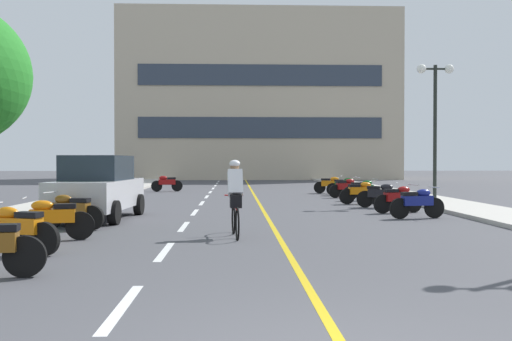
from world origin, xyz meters
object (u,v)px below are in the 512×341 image
at_px(motorcycle_1, 16,228).
at_px(cyclist_rider, 235,196).
at_px(motorcycle_2, 52,218).
at_px(motorcycle_4, 417,202).
at_px(motorcycle_12, 167,183).
at_px(motorcycle_9, 346,187).
at_px(street_lamp_mid, 435,101).
at_px(motorcycle_10, 344,186).
at_px(parked_car_near, 98,187).
at_px(motorcycle_5, 398,198).
at_px(motorcycle_8, 363,189).
at_px(motorcycle_7, 361,192).
at_px(motorcycle_3, 70,210).
at_px(motorcycle_6, 381,195).
at_px(motorcycle_11, 331,184).

relative_size(motorcycle_1, cyclist_rider, 0.93).
xyz_separation_m(motorcycle_2, motorcycle_4, (9.10, 4.27, 0.00)).
bearing_deg(motorcycle_2, motorcycle_1, -92.02).
height_order(motorcycle_2, motorcycle_12, same).
relative_size(motorcycle_1, motorcycle_9, 1.00).
xyz_separation_m(street_lamp_mid, motorcycle_10, (-2.59, 5.05, -3.53)).
height_order(parked_car_near, motorcycle_5, parked_car_near).
bearing_deg(motorcycle_8, motorcycle_2, -128.18).
bearing_deg(street_lamp_mid, motorcycle_7, -174.00).
relative_size(motorcycle_5, cyclist_rider, 0.95).
height_order(motorcycle_8, motorcycle_12, same).
bearing_deg(motorcycle_10, motorcycle_3, -124.86).
bearing_deg(motorcycle_6, motorcycle_2, -138.40).
bearing_deg(motorcycle_8, cyclist_rider, -115.61).
xyz_separation_m(street_lamp_mid, motorcycle_5, (-2.63, -4.09, -3.53)).
relative_size(street_lamp_mid, motorcycle_12, 3.17).
bearing_deg(motorcycle_12, motorcycle_5, -55.84).
relative_size(motorcycle_4, motorcycle_10, 1.01).
xyz_separation_m(motorcycle_1, motorcycle_10, (9.15, 16.95, 0.00)).
bearing_deg(motorcycle_1, motorcycle_8, 55.50).
distance_m(motorcycle_11, motorcycle_12, 8.89).
distance_m(motorcycle_1, motorcycle_5, 12.00).
bearing_deg(motorcycle_1, motorcycle_7, 52.93).
relative_size(parked_car_near, motorcycle_11, 2.59).
distance_m(motorcycle_2, motorcycle_8, 14.86).
distance_m(street_lamp_mid, parked_car_near, 13.44).
distance_m(motorcycle_6, motorcycle_10, 7.18).
bearing_deg(motorcycle_4, motorcycle_1, -146.59).
xyz_separation_m(motorcycle_3, motorcycle_12, (0.29, 17.27, 0.00)).
distance_m(motorcycle_2, motorcycle_4, 10.05).
xyz_separation_m(motorcycle_1, motorcycle_11, (8.78, 18.66, 0.00)).
bearing_deg(motorcycle_8, motorcycle_5, -91.34).
bearing_deg(motorcycle_5, motorcycle_6, 91.40).
height_order(motorcycle_3, motorcycle_11, same).
bearing_deg(motorcycle_6, motorcycle_1, -132.86).
relative_size(parked_car_near, motorcycle_6, 2.63).
distance_m(motorcycle_1, motorcycle_6, 13.33).
bearing_deg(motorcycle_11, motorcycle_5, -88.22).
xyz_separation_m(motorcycle_9, motorcycle_12, (-8.75, 5.52, 0.00)).
bearing_deg(motorcycle_10, cyclist_rider, -109.72).
distance_m(motorcycle_4, cyclist_rider, 6.50).
distance_m(motorcycle_8, motorcycle_11, 5.23).
xyz_separation_m(parked_car_near, motorcycle_4, (9.19, -0.12, -0.44)).
xyz_separation_m(motorcycle_9, cyclist_rider, (-5.05, -13.16, 0.41)).
height_order(motorcycle_1, cyclist_rider, cyclist_rider).
distance_m(motorcycle_10, cyclist_rider, 15.59).
relative_size(motorcycle_1, motorcycle_10, 0.99).
xyz_separation_m(parked_car_near, motorcycle_11, (8.80, 12.49, -0.44)).
bearing_deg(motorcycle_11, street_lamp_mid, -66.34).
bearing_deg(motorcycle_1, motorcycle_12, 89.48).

